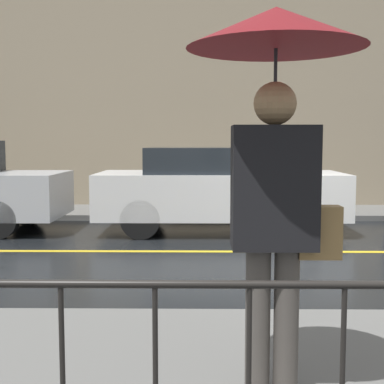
% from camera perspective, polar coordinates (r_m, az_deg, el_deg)
% --- Properties ---
extents(ground_plane, '(80.00, 80.00, 0.00)m').
position_cam_1_polar(ground_plane, '(7.94, 12.53, -6.26)').
color(ground_plane, black).
extents(sidewalk_far, '(28.00, 1.85, 0.11)m').
position_cam_1_polar(sidewalk_far, '(11.75, 8.63, -2.15)').
color(sidewalk_far, '#60605E').
rests_on(sidewalk_far, ground_plane).
extents(lane_marking, '(25.20, 0.12, 0.01)m').
position_cam_1_polar(lane_marking, '(7.94, 12.53, -6.23)').
color(lane_marking, gold).
rests_on(lane_marking, ground_plane).
extents(building_storefront, '(28.00, 0.30, 4.85)m').
position_cam_1_polar(building_storefront, '(12.74, 8.12, 9.11)').
color(building_storefront, gray).
rests_on(building_storefront, ground_plane).
extents(pedestrian, '(0.99, 0.99, 2.21)m').
position_cam_1_polar(pedestrian, '(3.04, 8.96, 9.11)').
color(pedestrian, '#4C4742').
rests_on(pedestrian, sidewalk_near).
extents(car_white, '(4.27, 1.71, 1.49)m').
position_cam_1_polar(car_white, '(9.40, 2.79, 0.39)').
color(car_white, silver).
rests_on(car_white, ground_plane).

